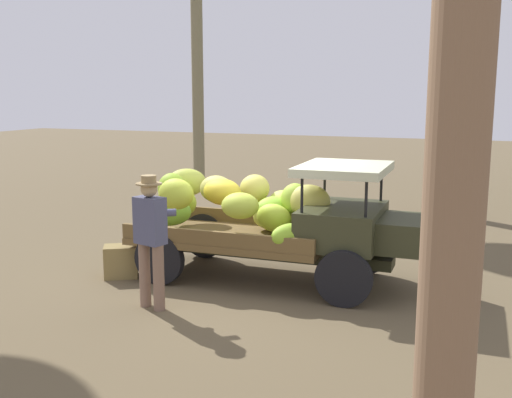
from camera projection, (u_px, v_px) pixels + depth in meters
name	position (u px, v px, depth m)	size (l,w,h in m)	color
ground_plane	(251.00, 281.00, 9.28)	(60.00, 60.00, 0.00)	brown
truck	(279.00, 219.00, 9.19)	(4.56, 1.95, 1.83)	#33341E
farmer	(151.00, 233.00, 7.95)	(0.53, 0.49, 1.80)	#826350
wooden_crate	(121.00, 261.00, 9.44)	(0.51, 0.36, 0.50)	olive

